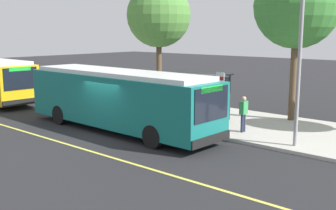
{
  "coord_description": "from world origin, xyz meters",
  "views": [
    {
      "loc": [
        14.6,
        -12.34,
        4.78
      ],
      "look_at": [
        2.66,
        1.29,
        1.58
      ],
      "focal_mm": 44.25,
      "sensor_mm": 36.0,
      "label": 1
    }
  ],
  "objects_px": {
    "waiting_bench": "(207,109)",
    "route_sign_post": "(220,93)",
    "pedestrian_commuter": "(244,112)",
    "transit_bus_main": "(119,98)"
  },
  "relations": [
    {
      "from": "transit_bus_main",
      "to": "waiting_bench",
      "type": "bearing_deg",
      "value": 67.89
    },
    {
      "from": "transit_bus_main",
      "to": "pedestrian_commuter",
      "type": "relative_size",
      "value": 6.69
    },
    {
      "from": "transit_bus_main",
      "to": "pedestrian_commuter",
      "type": "xyz_separation_m",
      "value": [
        5.07,
        3.22,
        -0.5
      ]
    },
    {
      "from": "waiting_bench",
      "to": "pedestrian_commuter",
      "type": "relative_size",
      "value": 0.95
    },
    {
      "from": "waiting_bench",
      "to": "route_sign_post",
      "type": "xyz_separation_m",
      "value": [
        2.17,
        -2.02,
        1.32
      ]
    },
    {
      "from": "waiting_bench",
      "to": "route_sign_post",
      "type": "relative_size",
      "value": 0.57
    },
    {
      "from": "transit_bus_main",
      "to": "route_sign_post",
      "type": "height_order",
      "value": "same"
    },
    {
      "from": "transit_bus_main",
      "to": "waiting_bench",
      "type": "height_order",
      "value": "transit_bus_main"
    },
    {
      "from": "route_sign_post",
      "to": "transit_bus_main",
      "type": "bearing_deg",
      "value": -146.64
    },
    {
      "from": "transit_bus_main",
      "to": "route_sign_post",
      "type": "bearing_deg",
      "value": 33.36
    }
  ]
}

